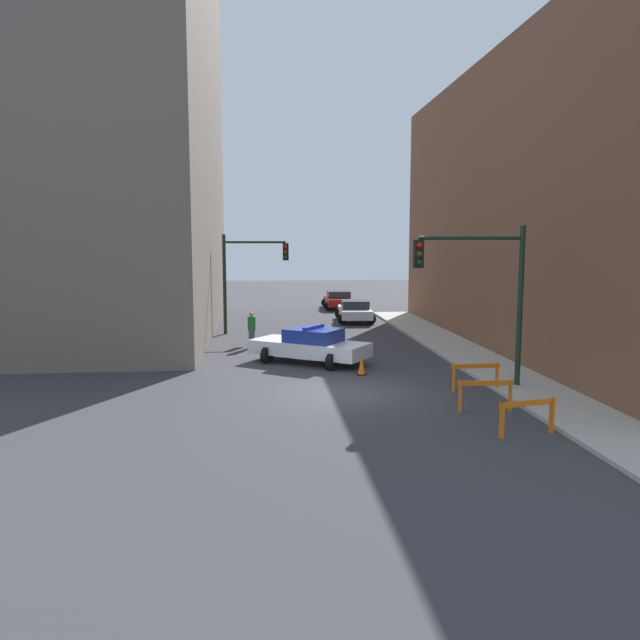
{
  "coord_description": "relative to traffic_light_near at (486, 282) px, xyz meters",
  "views": [
    {
      "loc": [
        -2.45,
        -19.31,
        4.77
      ],
      "look_at": [
        -0.12,
        5.73,
        1.65
      ],
      "focal_mm": 35.0,
      "sensor_mm": 36.0,
      "label": 1
    }
  ],
  "objects": [
    {
      "name": "sidewalk_right",
      "position": [
        1.47,
        -0.15,
        -3.47
      ],
      "size": [
        2.4,
        44.0,
        0.12
      ],
      "color": "#B2ADA3",
      "rests_on": "ground_plane"
    },
    {
      "name": "barrier_back",
      "position": [
        -0.36,
        -0.31,
        -2.91
      ],
      "size": [
        1.6,
        0.19,
        0.9
      ],
      "rotation": [
        0.0,
        0.0,
        0.02
      ],
      "color": "orange",
      "rests_on": "ground_plane"
    },
    {
      "name": "police_car",
      "position": [
        -5.29,
        4.91,
        -2.81
      ],
      "size": [
        4.92,
        4.19,
        1.52
      ],
      "rotation": [
        0.0,
        0.0,
        0.97
      ],
      "color": "white",
      "rests_on": "ground_plane"
    },
    {
      "name": "barrier_mid",
      "position": [
        -0.91,
        -2.71,
        -2.91
      ],
      "size": [
        1.6,
        0.22,
        0.9
      ],
      "rotation": [
        0.0,
        0.0,
        -0.04
      ],
      "color": "orange",
      "rests_on": "ground_plane"
    },
    {
      "name": "barrier_front",
      "position": [
        -0.66,
        -4.97,
        -2.91
      ],
      "size": [
        1.58,
        0.46,
        0.9
      ],
      "rotation": [
        0.0,
        0.0,
        0.2
      ],
      "color": "orange",
      "rests_on": "ground_plane"
    },
    {
      "name": "traffic_cone",
      "position": [
        -3.61,
        2.55,
        -3.21
      ],
      "size": [
        0.36,
        0.36,
        0.66
      ],
      "color": "black",
      "rests_on": "ground_plane"
    },
    {
      "name": "building_corner_left",
      "position": [
        -16.73,
        13.85,
        6.55
      ],
      "size": [
        14.0,
        20.0,
        20.16
      ],
      "color": "#6B6056",
      "rests_on": "ground_plane"
    },
    {
      "name": "parked_car_mid",
      "position": [
        -1.68,
        25.32,
        -2.86
      ],
      "size": [
        2.34,
        4.34,
        1.31
      ],
      "rotation": [
        0.0,
        0.0,
        -0.02
      ],
      "color": "maroon",
      "rests_on": "ground_plane"
    },
    {
      "name": "building_right",
      "position": [
        8.67,
        7.85,
        2.94
      ],
      "size": [
        12.0,
        28.0,
        12.94
      ],
      "color": "brown",
      "rests_on": "ground_plane"
    },
    {
      "name": "parked_car_near",
      "position": [
        -1.58,
        17.8,
        -2.86
      ],
      "size": [
        2.45,
        4.4,
        1.31
      ],
      "rotation": [
        0.0,
        0.0,
        -0.06
      ],
      "color": "silver",
      "rests_on": "ground_plane"
    },
    {
      "name": "pedestrian_crossing",
      "position": [
        -7.68,
        8.78,
        -2.67
      ],
      "size": [
        0.51,
        0.51,
        1.66
      ],
      "rotation": [
        0.0,
        0.0,
        5.43
      ],
      "color": "#474C66",
      "rests_on": "ground_plane"
    },
    {
      "name": "ground_plane",
      "position": [
        -4.73,
        -0.15,
        -3.53
      ],
      "size": [
        120.0,
        120.0,
        0.0
      ],
      "primitive_type": "plane",
      "color": "#38383D"
    },
    {
      "name": "traffic_light_near",
      "position": [
        0.0,
        0.0,
        0.0
      ],
      "size": [
        3.64,
        0.35,
        5.2
      ],
      "color": "black",
      "rests_on": "sidewalk_right"
    },
    {
      "name": "traffic_light_far",
      "position": [
        -8.03,
        13.35,
        -0.13
      ],
      "size": [
        3.44,
        0.35,
        5.2
      ],
      "color": "black",
      "rests_on": "ground_plane"
    }
  ]
}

